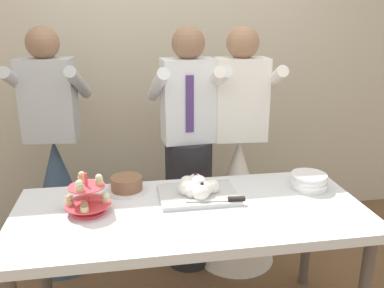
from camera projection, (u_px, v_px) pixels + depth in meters
rear_wall at (161, 50)px, 3.23m from camera, size 5.20×0.10×2.90m
dessert_table at (191, 222)px, 2.10m from camera, size 1.80×0.80×0.78m
cupcake_stand at (87, 198)px, 2.02m from camera, size 0.23×0.23×0.21m
main_cake_tray at (197, 189)px, 2.20m from camera, size 0.44×0.31×0.12m
plate_stack at (309, 181)px, 2.31m from camera, size 0.21×0.21×0.09m
round_cake at (127, 185)px, 2.27m from camera, size 0.24×0.24×0.08m
person_groom at (189, 165)px, 2.76m from camera, size 0.49×0.52×1.66m
person_bride at (238, 184)px, 2.85m from camera, size 0.56×0.56×1.66m
person_guest at (58, 186)px, 2.84m from camera, size 0.56×0.56×1.66m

